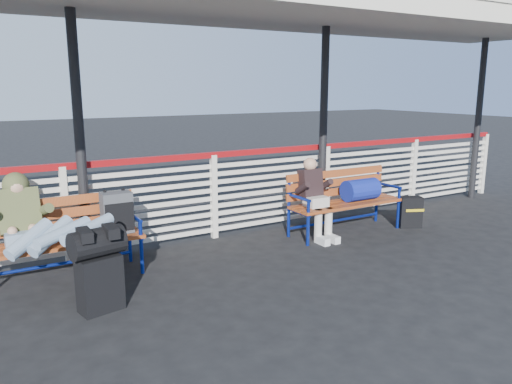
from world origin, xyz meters
TOP-DOWN VIEW (x-y plane):
  - ground at (0.00, 0.00)m, footprint 60.00×60.00m
  - fence at (0.00, 1.90)m, footprint 12.08×0.08m
  - canopy at (-0.00, 0.87)m, footprint 12.60×3.60m
  - luggage_stack at (-1.99, 0.31)m, footprint 0.55×0.38m
  - bench_left at (-1.97, 1.34)m, footprint 1.80×0.56m
  - bench_right at (1.90, 1.18)m, footprint 1.80×0.56m
  - traveler_man at (-2.33, 1.00)m, footprint 0.94×1.64m
  - companion_person at (1.24, 1.17)m, footprint 0.32×0.66m
  - suitcase_side at (2.84, 0.87)m, footprint 0.39×0.33m

SIDE VIEW (x-z plane):
  - ground at x=0.00m, z-range 0.00..0.00m
  - suitcase_side at x=2.84m, z-range 0.00..0.48m
  - luggage_stack at x=-1.99m, z-range 0.04..0.87m
  - bench_right at x=1.90m, z-range 0.13..1.05m
  - companion_person at x=1.24m, z-range 0.02..1.17m
  - bench_left at x=-1.97m, z-range 0.13..1.08m
  - fence at x=0.00m, z-range 0.04..1.28m
  - traveler_man at x=-2.33m, z-range 0.32..1.09m
  - canopy at x=0.00m, z-range 1.46..4.62m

